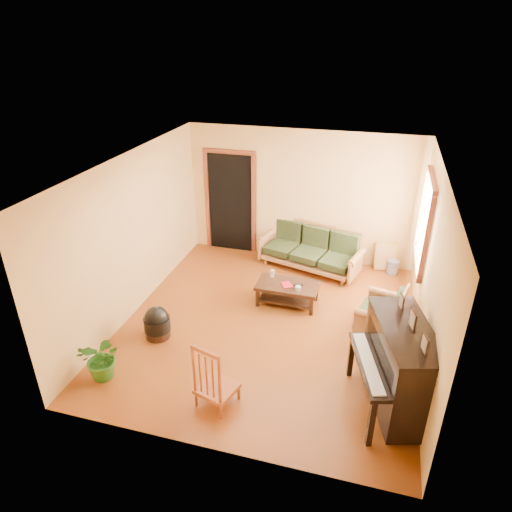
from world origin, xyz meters
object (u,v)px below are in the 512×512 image
(piano, at_px, (400,369))
(potted_plant, at_px, (103,358))
(sofa, at_px, (310,249))
(coffee_table, at_px, (287,294))
(footstool, at_px, (157,326))
(armchair, at_px, (380,309))
(ceramic_crock, at_px, (393,267))
(red_chair, at_px, (217,373))

(piano, bearing_deg, potted_plant, 171.51)
(sofa, relative_size, coffee_table, 1.88)
(sofa, distance_m, coffee_table, 1.38)
(sofa, height_order, footstool, sofa)
(armchair, xyz_separation_m, potted_plant, (-3.52, -2.12, -0.07))
(armchair, distance_m, ceramic_crock, 1.96)
(red_chair, xyz_separation_m, potted_plant, (-1.63, 0.03, -0.16))
(red_chair, bearing_deg, armchair, 65.40)
(footstool, bearing_deg, coffee_table, 40.14)
(red_chair, bearing_deg, ceramic_crock, 79.69)
(coffee_table, height_order, potted_plant, potted_plant)
(coffee_table, xyz_separation_m, footstool, (-1.72, -1.45, 0.00))
(sofa, distance_m, armchair, 2.20)
(coffee_table, bearing_deg, armchair, -13.04)
(sofa, bearing_deg, piano, -48.08)
(coffee_table, height_order, ceramic_crock, coffee_table)
(sofa, distance_m, footstool, 3.37)
(red_chair, bearing_deg, coffee_table, 98.63)
(coffee_table, relative_size, red_chair, 1.08)
(sofa, bearing_deg, armchair, -35.35)
(piano, relative_size, ceramic_crock, 5.05)
(armchair, height_order, red_chair, red_chair)
(coffee_table, distance_m, ceramic_crock, 2.34)
(footstool, relative_size, potted_plant, 0.64)
(sofa, relative_size, red_chair, 2.04)
(coffee_table, bearing_deg, piano, -47.65)
(coffee_table, distance_m, armchair, 1.59)
(sofa, xyz_separation_m, coffee_table, (-0.15, -1.35, -0.23))
(piano, xyz_separation_m, potted_plant, (-3.78, -0.51, -0.28))
(coffee_table, height_order, armchair, armchair)
(sofa, relative_size, potted_plant, 3.09)
(piano, bearing_deg, ceramic_crock, 74.94)
(sofa, height_order, piano, piano)
(armchair, bearing_deg, footstool, -147.88)
(piano, bearing_deg, armchair, 83.02)
(potted_plant, bearing_deg, footstool, 74.98)
(sofa, xyz_separation_m, armchair, (1.39, -1.71, -0.03))
(red_chair, bearing_deg, potted_plant, -164.30)
(armchair, distance_m, red_chair, 2.86)
(potted_plant, bearing_deg, red_chair, -1.06)
(potted_plant, bearing_deg, coffee_table, 51.15)
(armchair, xyz_separation_m, red_chair, (-1.89, -2.15, 0.09))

